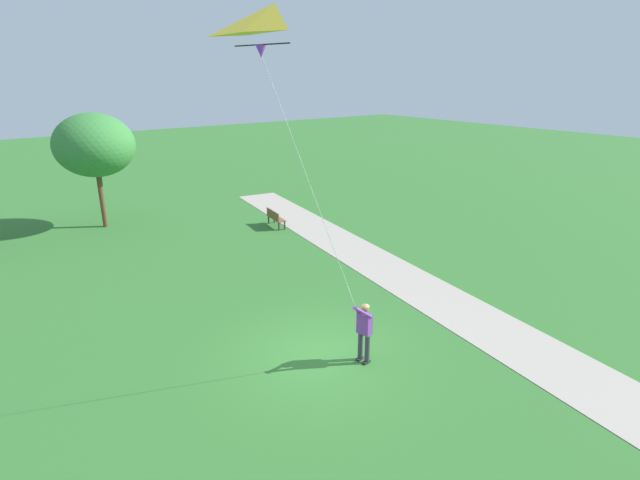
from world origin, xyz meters
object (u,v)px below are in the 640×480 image
object	(u,v)px
person_kite_flyer	(364,328)
tree_horizon_far	(94,145)
park_bench_near_walkway	(275,217)
flying_kite	(274,35)

from	to	relation	value
person_kite_flyer	tree_horizon_far	bearing A→B (deg)	97.44
person_kite_flyer	tree_horizon_far	distance (m)	17.83
person_kite_flyer	park_bench_near_walkway	distance (m)	13.01
flying_kite	person_kite_flyer	bearing A→B (deg)	9.87
person_kite_flyer	tree_horizon_far	size ratio (longest dim) A/B	0.32
person_kite_flyer	park_bench_near_walkway	xyz separation A→B (m)	(4.71, 12.12, -0.54)
person_kite_flyer	tree_horizon_far	world-z (taller)	tree_horizon_far
person_kite_flyer	tree_horizon_far	xyz separation A→B (m)	(-2.27, 17.41, 3.11)
flying_kite	tree_horizon_far	size ratio (longest dim) A/B	1.19
flying_kite	park_bench_near_walkway	xyz separation A→B (m)	(7.60, 12.62, -7.69)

